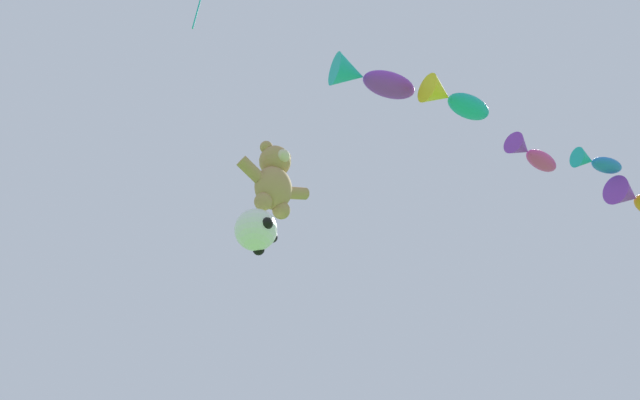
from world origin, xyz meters
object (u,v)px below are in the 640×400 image
Objects in this scene: fish_kite_magenta at (531,154)px; fish_kite_cobalt at (596,162)px; soccer_ball_kite at (256,230)px; fish_kite_tangerine at (640,200)px; fish_kite_teal at (453,100)px; fish_kite_violet at (369,79)px; teddy_bear_kite at (274,179)px.

fish_kite_cobalt is (2.15, -0.68, 0.49)m from fish_kite_magenta.
fish_kite_tangerine is (10.55, -3.10, 4.19)m from soccer_ball_kite.
fish_kite_teal is (4.09, -1.97, 4.71)m from soccer_ball_kite.
fish_kite_violet is 0.93× the size of fish_kite_tangerine.
soccer_ball_kite is 5.66m from fish_kite_violet.
fish_kite_violet reaches higher than fish_kite_tangerine.
soccer_ball_kite is at bearing 163.63° from fish_kite_tangerine.
soccer_ball_kite is 0.51× the size of fish_kite_magenta.
teddy_bear_kite is 0.77× the size of fish_kite_violet.
teddy_bear_kite is at bearing 152.17° from fish_kite_violet.
teddy_bear_kite is 1.55m from soccer_ball_kite.
fish_kite_violet is at bearing 165.18° from fish_kite_tangerine.
teddy_bear_kite is 0.89× the size of fish_kite_teal.
fish_kite_tangerine reaches higher than fish_kite_magenta.
fish_kite_violet is (1.92, -1.01, 3.60)m from teddy_bear_kite.
soccer_ball_kite is 0.44× the size of fish_kite_teal.
fish_kite_cobalt is 1.80m from fish_kite_tangerine.
fish_kite_magenta reaches higher than soccer_ball_kite.
fish_kite_tangerine is at bearing -16.37° from soccer_ball_kite.
fish_kite_cobalt is at bearing -18.24° from soccer_ball_kite.
teddy_bear_kite is 1.04× the size of fish_kite_magenta.
fish_kite_violet is 8.58m from fish_kite_tangerine.
fish_kite_tangerine is at bearing -12.63° from fish_kite_magenta.
fish_kite_magenta is 1.09× the size of fish_kite_cobalt.
fish_kite_cobalt is at bearing -17.58° from fish_kite_magenta.
fish_kite_violet reaches higher than fish_kite_teal.
teddy_bear_kite is 5.33m from fish_kite_teal.
fish_kite_teal reaches higher than teddy_bear_kite.
fish_kite_magenta is at bearing -20.26° from teddy_bear_kite.
soccer_ball_kite is at bearing 161.55° from fish_kite_magenta.
teddy_bear_kite is 4.20m from fish_kite_violet.
fish_kite_tangerine is (3.84, -0.86, -0.09)m from fish_kite_magenta.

